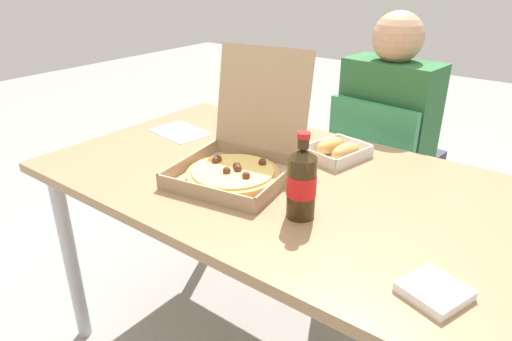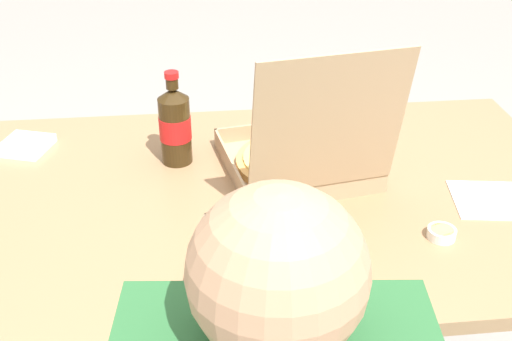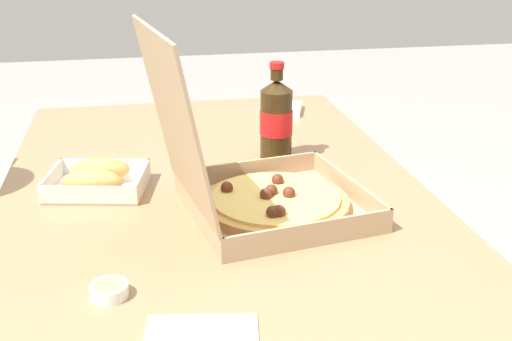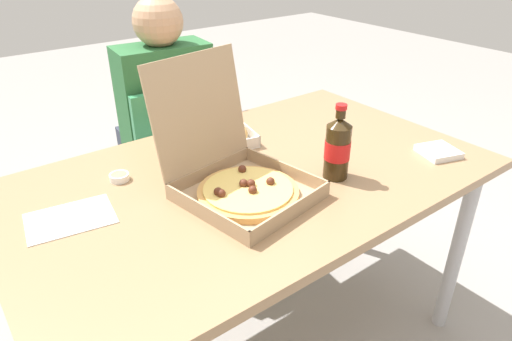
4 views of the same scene
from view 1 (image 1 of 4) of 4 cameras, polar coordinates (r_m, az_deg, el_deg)
name	(u,v)px [view 1 (image 1 of 4)]	position (r m, az deg, el deg)	size (l,w,h in m)	color
dining_table	(278,197)	(1.41, 2.69, -3.28)	(1.42, 0.86, 0.73)	#997551
chair	(380,179)	(2.00, 15.11, -1.00)	(0.44, 0.44, 0.83)	#338451
diner_person	(393,129)	(1.97, 16.60, 4.98)	(0.38, 0.43, 1.15)	#333847
pizza_box_open	(239,160)	(1.36, -2.17, 1.31)	(0.37, 0.42, 0.35)	tan
bread_side_box	(337,150)	(1.52, 10.06, 2.52)	(0.19, 0.22, 0.06)	white
cola_bottle	(302,182)	(1.13, 5.68, -1.47)	(0.07, 0.07, 0.22)	#33230F
paper_menu	(180,132)	(1.75, -9.35, 4.73)	(0.21, 0.15, 0.00)	white
napkin_pile	(434,291)	(0.98, 21.26, -13.77)	(0.11, 0.11, 0.02)	white
dipping_sauce_cup	(236,131)	(1.71, -2.50, 4.88)	(0.06, 0.06, 0.02)	white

